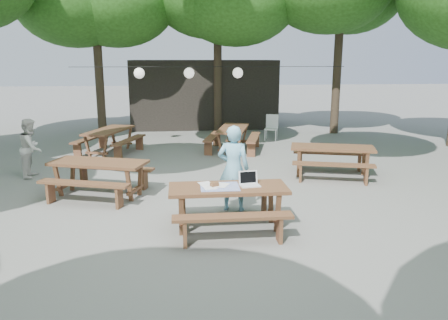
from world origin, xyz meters
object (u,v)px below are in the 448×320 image
object	(u,v)px
picnic_table_nw	(99,178)
woman	(233,168)
main_picnic_table	(228,207)
second_person	(31,148)
plastic_chair	(271,133)

from	to	relation	value
picnic_table_nw	woman	bearing A→B (deg)	-5.41
main_picnic_table	picnic_table_nw	world-z (taller)	same
second_person	main_picnic_table	bearing A→B (deg)	-130.44
woman	plastic_chair	bearing A→B (deg)	-92.30
main_picnic_table	plastic_chair	distance (m)	8.57
main_picnic_table	woman	world-z (taller)	woman
woman	second_person	xyz separation A→B (m)	(-4.63, 2.93, -0.10)
main_picnic_table	woman	distance (m)	1.06
second_person	woman	bearing A→B (deg)	-121.61
second_person	picnic_table_nw	bearing A→B (deg)	-131.73
main_picnic_table	picnic_table_nw	size ratio (longest dim) A/B	0.87
woman	second_person	size ratio (longest dim) A/B	1.14
plastic_chair	woman	bearing A→B (deg)	-87.02
picnic_table_nw	plastic_chair	xyz separation A→B (m)	(4.98, 6.09, -0.13)
woman	plastic_chair	size ratio (longest dim) A/B	1.84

